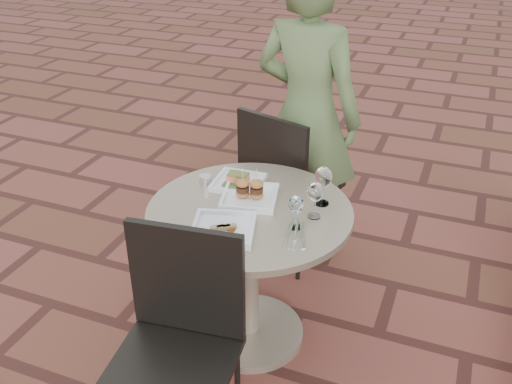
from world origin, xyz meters
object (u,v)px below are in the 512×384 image
at_px(plate_tuna, 223,229).
at_px(chair_far, 283,177).
at_px(chair_near, 179,330).
at_px(diner, 307,116).
at_px(cafe_table, 250,255).
at_px(plate_salmon, 238,182).
at_px(plate_sliders, 250,194).

bearing_deg(plate_tuna, chair_far, 92.73).
distance_m(chair_near, diner, 1.49).
height_order(cafe_table, plate_salmon, plate_salmon).
bearing_deg(chair_far, plate_sliders, 111.36).
relative_size(chair_far, plate_tuna, 2.97).
height_order(plate_salmon, plate_tuna, plate_salmon).
height_order(cafe_table, plate_tuna, plate_tuna).
bearing_deg(plate_sliders, cafe_table, -68.08).
distance_m(chair_far, chair_near, 1.28).
xyz_separation_m(chair_far, plate_tuna, (0.04, -0.87, 0.20)).
bearing_deg(chair_far, plate_tuna, 109.90).
distance_m(cafe_table, chair_near, 0.62).
bearing_deg(chair_far, cafe_table, 113.46).
height_order(chair_near, diner, diner).
bearing_deg(plate_tuna, cafe_table, 81.39).
bearing_deg(diner, chair_near, 99.67).
bearing_deg(plate_tuna, plate_salmon, 104.51).
xyz_separation_m(diner, plate_sliders, (-0.03, -0.77, -0.09)).
bearing_deg(chair_near, diner, 82.21).
bearing_deg(diner, plate_tuna, 99.19).
distance_m(chair_near, plate_tuna, 0.45).
height_order(chair_far, plate_tuna, chair_far).
distance_m(chair_far, plate_tuna, 0.89).
xyz_separation_m(cafe_table, plate_tuna, (-0.03, -0.21, 0.26)).
relative_size(cafe_table, chair_near, 0.97).
height_order(chair_near, plate_sliders, chair_near).
bearing_deg(plate_salmon, diner, 79.07).
bearing_deg(plate_sliders, diner, 88.05).
bearing_deg(plate_sliders, plate_salmon, 133.89).
bearing_deg(cafe_table, plate_sliders, 111.92).
bearing_deg(cafe_table, chair_near, -92.79).
distance_m(chair_near, plate_sliders, 0.72).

